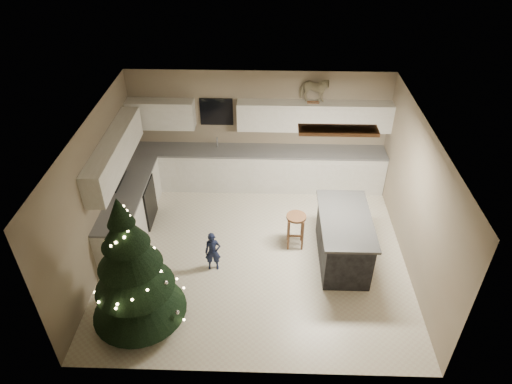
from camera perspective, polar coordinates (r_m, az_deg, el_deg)
ground_plane at (r=8.66m, az=-0.07°, el=-7.55°), size 5.50×5.50×0.00m
room_shell at (r=7.57m, az=0.09°, el=2.15°), size 5.52×5.02×2.61m
cabinetry at (r=9.56m, az=-5.23°, el=2.72°), size 5.50×3.20×2.00m
island at (r=8.37m, az=10.85°, el=-5.77°), size 0.90×1.70×0.95m
bar_stool at (r=8.51m, az=5.01°, el=-3.90°), size 0.37×0.37×0.70m
christmas_tree at (r=7.10m, az=-15.13°, el=-10.00°), size 1.51×1.46×2.41m
toddler at (r=8.14m, az=-5.42°, el=-7.45°), size 0.30×0.21×0.78m
rocking_horse at (r=9.42m, az=7.27°, el=12.56°), size 0.66×0.41×0.54m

